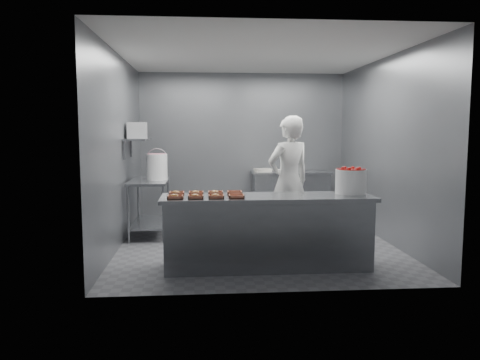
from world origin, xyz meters
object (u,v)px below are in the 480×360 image
(back_counter, at_px, (290,194))
(tray_6, at_px, (215,193))
(strawberry_tub, at_px, (351,180))
(tray_5, at_px, (196,193))
(prep_table, at_px, (150,199))
(tray_7, at_px, (235,193))
(tray_1, at_px, (196,196))
(appliance, at_px, (137,130))
(tray_4, at_px, (176,193))
(tray_3, at_px, (236,196))
(glaze_bucket, at_px, (157,166))
(tray_2, at_px, (216,196))
(worker, at_px, (289,181))
(service_counter, at_px, (267,231))
(tray_0, at_px, (175,197))

(back_counter, xyz_separation_m, tray_6, (-1.54, -3.10, 0.47))
(strawberry_tub, bearing_deg, tray_5, 178.70)
(prep_table, height_order, tray_7, tray_7)
(tray_1, relative_size, tray_6, 1.00)
(tray_5, bearing_deg, strawberry_tub, -1.30)
(strawberry_tub, height_order, appliance, appliance)
(tray_7, relative_size, strawberry_tub, 0.49)
(tray_5, bearing_deg, tray_6, 0.00)
(tray_4, height_order, appliance, appliance)
(back_counter, relative_size, tray_3, 8.01)
(glaze_bucket, bearing_deg, tray_7, -57.81)
(tray_2, bearing_deg, worker, 49.12)
(tray_5, height_order, strawberry_tub, strawberry_tub)
(tray_7, relative_size, glaze_bucket, 0.37)
(tray_2, distance_m, glaze_bucket, 2.28)
(tray_2, bearing_deg, strawberry_tub, 8.56)
(prep_table, relative_size, glaze_bucket, 2.37)
(service_counter, bearing_deg, appliance, 133.25)
(tray_2, xyz_separation_m, tray_6, (0.00, 0.30, 0.00))
(prep_table, relative_size, tray_5, 6.40)
(tray_7, bearing_deg, service_counter, -21.02)
(prep_table, relative_size, appliance, 3.53)
(tray_2, distance_m, tray_7, 0.39)
(back_counter, height_order, appliance, appliance)
(tray_3, xyz_separation_m, tray_5, (-0.48, 0.30, 0.00))
(tray_3, bearing_deg, glaze_bucket, 118.31)
(prep_table, relative_size, tray_1, 6.40)
(tray_2, distance_m, tray_3, 0.24)
(service_counter, relative_size, worker, 1.36)
(tray_0, height_order, tray_6, same)
(prep_table, distance_m, tray_7, 2.22)
(tray_5, bearing_deg, tray_4, 180.00)
(tray_5, bearing_deg, tray_7, 0.00)
(tray_2, bearing_deg, tray_7, 51.15)
(appliance, bearing_deg, tray_0, -75.00)
(prep_table, distance_m, appliance, 1.11)
(prep_table, height_order, tray_1, tray_1)
(service_counter, xyz_separation_m, tray_1, (-0.88, -0.15, 0.47))
(service_counter, xyz_separation_m, glaze_bucket, (-1.52, 1.94, 0.67))
(service_counter, height_order, tray_0, tray_0)
(appliance, bearing_deg, tray_7, -54.99)
(tray_4, xyz_separation_m, tray_7, (0.72, 0.00, -0.00))
(tray_3, xyz_separation_m, glaze_bucket, (-1.13, 2.09, 0.20))
(tray_5, xyz_separation_m, glaze_bucket, (-0.65, 1.79, 0.20))
(service_counter, relative_size, tray_5, 13.88)
(tray_0, xyz_separation_m, tray_5, (0.24, 0.30, 0.00))
(back_counter, height_order, tray_1, tray_1)
(tray_1, relative_size, tray_5, 1.00)
(tray_3, distance_m, strawberry_tub, 1.50)
(tray_5, bearing_deg, tray_3, -31.98)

